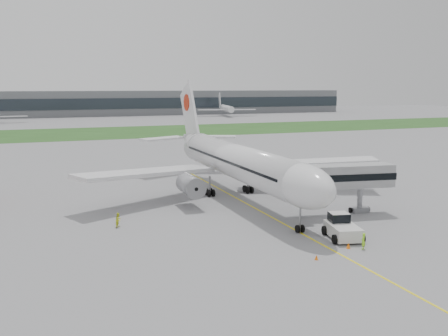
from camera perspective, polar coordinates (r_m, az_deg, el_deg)
name	(u,v)px	position (r m, az deg, el deg)	size (l,w,h in m)	color
ground	(247,204)	(71.22, 2.68, -4.14)	(600.00, 600.00, 0.00)	gray
apron_markings	(262,212)	(66.81, 4.40, -5.06)	(70.00, 70.00, 0.04)	yellow
grass_strip	(115,132)	(186.25, -12.34, 4.01)	(600.00, 50.00, 0.02)	#23471A
terminal_building	(84,103)	(294.75, -15.69, 7.12)	(320.00, 22.30, 14.00)	slate
airliner	(235,160)	(74.56, 1.21, 0.91)	(48.13, 53.95, 17.88)	silver
pushback_tug	(342,227)	(56.94, 13.31, -6.60)	(4.34, 5.57, 2.59)	silver
jet_bridge	(336,177)	(65.81, 12.65, -1.05)	(14.77, 5.25, 6.73)	#A8A8AA
safety_cone_left	(317,257)	(49.69, 10.53, -10.01)	(0.37, 0.37, 0.50)	orange
safety_cone_right	(348,246)	(53.68, 14.03, -8.60)	(0.45, 0.45, 0.61)	orange
ground_crew_near	(363,241)	(53.70, 15.63, -8.05)	(0.62, 0.41, 1.71)	#A2FA29
ground_crew_far	(118,220)	(60.93, -11.97, -5.82)	(0.84, 0.66, 1.74)	yellow
distant_aircraft_right	(227,116)	(281.01, 0.31, 5.94)	(32.61, 28.77, 12.47)	silver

